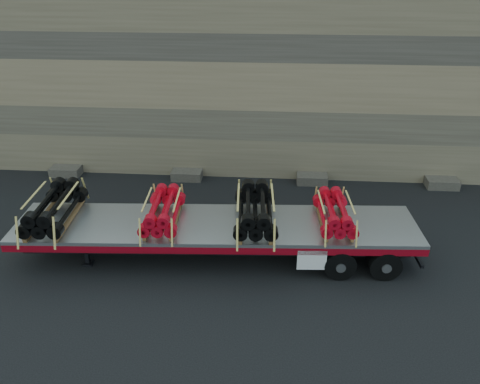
{
  "coord_description": "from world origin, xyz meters",
  "views": [
    {
      "loc": [
        0.38,
        -12.09,
        8.21
      ],
      "look_at": [
        -0.58,
        0.88,
        1.46
      ],
      "focal_mm": 35.0,
      "sensor_mm": 36.0,
      "label": 1
    }
  ],
  "objects": [
    {
      "name": "bundle_midrear",
      "position": [
        -0.04,
        -0.47,
        1.59
      ],
      "size": [
        1.32,
        2.44,
        0.84
      ],
      "primitive_type": null,
      "rotation": [
        0.0,
        0.0,
        0.06
      ],
      "color": "black",
      "rests_on": "trailer"
    },
    {
      "name": "trailer",
      "position": [
        -1.17,
        -0.54,
        0.58
      ],
      "size": [
        11.75,
        2.88,
        1.16
      ],
      "primitive_type": null,
      "rotation": [
        0.0,
        0.0,
        0.06
      ],
      "color": "#ADAFB5",
      "rests_on": "ground"
    },
    {
      "name": "bundle_midfront",
      "position": [
        -2.69,
        -0.62,
        1.53
      ],
      "size": [
        1.16,
        2.15,
        0.74
      ],
      "primitive_type": null,
      "rotation": [
        0.0,
        0.0,
        0.06
      ],
      "color": "red",
      "rests_on": "trailer"
    },
    {
      "name": "bundle_rear",
      "position": [
        2.23,
        -0.35,
        1.52
      ],
      "size": [
        1.11,
        2.06,
        0.71
      ],
      "primitive_type": null,
      "rotation": [
        0.0,
        0.0,
        0.06
      ],
      "color": "red",
      "rests_on": "trailer"
    },
    {
      "name": "bundle_front",
      "position": [
        -5.83,
        -0.8,
        1.59
      ],
      "size": [
        1.33,
        2.47,
        0.85
      ],
      "primitive_type": null,
      "rotation": [
        0.0,
        0.0,
        0.06
      ],
      "color": "black",
      "rests_on": "trailer"
    },
    {
      "name": "rock_wall",
      "position": [
        0.0,
        6.5,
        3.5
      ],
      "size": [
        44.0,
        3.0,
        7.0
      ],
      "primitive_type": "cube",
      "color": "#7A6B54",
      "rests_on": "ground"
    },
    {
      "name": "ground",
      "position": [
        0.0,
        0.0,
        0.0
      ],
      "size": [
        120.0,
        120.0,
        0.0
      ],
      "primitive_type": "plane",
      "color": "black",
      "rests_on": "ground"
    }
  ]
}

